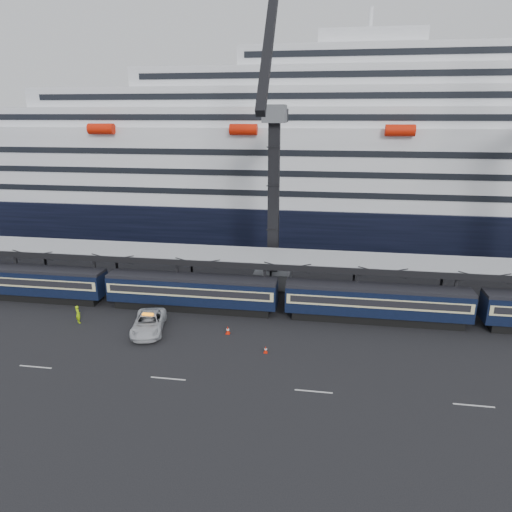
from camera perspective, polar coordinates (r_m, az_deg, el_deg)
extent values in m
plane|color=black|center=(43.52, 26.70, -13.54)|extent=(260.00, 260.00, 0.00)
cube|color=beige|center=(44.99, -25.84, -12.36)|extent=(3.00, 0.15, 0.02)
cube|color=beige|center=(39.83, -10.92, -14.81)|extent=(3.00, 0.15, 0.02)
cube|color=beige|center=(37.90, 7.21, -16.44)|extent=(3.00, 0.15, 0.02)
cube|color=beige|center=(39.68, 25.58, -16.50)|extent=(3.00, 0.15, 0.02)
cube|color=black|center=(60.58, -26.45, -4.38)|extent=(17.48, 2.40, 0.90)
cube|color=black|center=(59.99, -26.68, -2.78)|extent=(19.00, 2.80, 2.70)
cube|color=beige|center=(59.90, -26.72, -2.51)|extent=(18.62, 2.92, 1.05)
cube|color=black|center=(59.88, -26.72, -2.46)|extent=(17.86, 2.98, 0.70)
cube|color=black|center=(59.54, -26.87, -1.42)|extent=(19.00, 2.50, 0.35)
cube|color=black|center=(51.96, -7.94, -6.12)|extent=(17.48, 2.40, 0.90)
cube|color=black|center=(51.28, -8.03, -4.27)|extent=(19.00, 2.80, 2.70)
cube|color=beige|center=(51.17, -8.04, -3.96)|extent=(18.62, 2.92, 1.05)
cube|color=black|center=(51.15, -8.04, -3.91)|extent=(17.86, 2.98, 0.70)
cube|color=black|center=(50.75, -8.10, -2.70)|extent=(19.00, 2.50, 0.35)
cube|color=black|center=(50.30, 14.66, -7.36)|extent=(17.48, 2.40, 0.90)
cube|color=black|center=(49.59, 14.82, -5.47)|extent=(19.00, 2.80, 2.70)
cube|color=beige|center=(49.48, 14.85, -5.15)|extent=(18.62, 2.92, 1.05)
cube|color=black|center=(49.46, 14.85, -5.10)|extent=(17.86, 2.98, 0.70)
cube|color=black|center=(49.04, 14.95, -3.85)|extent=(19.00, 2.50, 0.35)
cube|color=#999BA1|center=(53.74, 23.17, -0.97)|extent=(130.00, 6.00, 0.25)
cube|color=black|center=(51.08, 23.91, -2.33)|extent=(130.00, 0.25, 0.70)
cube|color=black|center=(56.60, 22.44, -0.31)|extent=(130.00, 0.25, 0.70)
cube|color=black|center=(61.92, -27.63, -1.88)|extent=(0.25, 0.25, 5.40)
cube|color=black|center=(66.25, -24.85, -0.33)|extent=(0.25, 0.25, 5.40)
cube|color=black|center=(56.65, -19.42, -2.52)|extent=(0.25, 0.25, 5.40)
cube|color=black|center=(61.35, -17.03, -0.78)|extent=(0.25, 0.25, 5.40)
cube|color=black|center=(52.77, -9.76, -3.20)|extent=(0.25, 0.25, 5.40)
cube|color=black|center=(57.79, -8.04, -1.28)|extent=(0.25, 0.25, 5.40)
cube|color=black|center=(50.59, 1.08, -3.85)|extent=(0.25, 0.25, 5.40)
cube|color=black|center=(55.81, 1.85, -1.79)|extent=(0.25, 0.25, 5.40)
cube|color=black|center=(50.34, 12.46, -4.39)|extent=(0.25, 0.25, 5.40)
cube|color=black|center=(55.58, 12.15, -2.27)|extent=(0.25, 0.25, 5.40)
cube|color=black|center=(52.05, 23.54, -4.75)|extent=(0.25, 0.25, 5.40)
cube|color=black|center=(57.14, 22.21, -2.66)|extent=(0.25, 0.25, 5.40)
cube|color=black|center=(84.53, 17.99, 4.56)|extent=(200.00, 28.00, 7.00)
cube|color=silver|center=(83.08, 18.60, 10.96)|extent=(190.00, 26.88, 12.00)
cube|color=silver|center=(82.70, 19.12, 16.11)|extent=(160.00, 24.64, 3.00)
cube|color=black|center=(70.53, 20.84, 15.88)|extent=(153.60, 0.12, 0.90)
cube|color=silver|center=(82.73, 19.33, 18.18)|extent=(124.00, 21.84, 3.00)
cube|color=black|center=(71.95, 20.88, 18.29)|extent=(119.04, 0.12, 0.90)
cube|color=silver|center=(82.88, 19.55, 20.24)|extent=(90.00, 19.04, 3.00)
cube|color=black|center=(73.48, 20.92, 20.60)|extent=(86.40, 0.12, 0.90)
cube|color=silver|center=(83.13, 19.77, 22.29)|extent=(56.00, 16.24, 3.00)
cube|color=black|center=(75.13, 20.96, 22.81)|extent=(53.76, 0.12, 0.90)
cube|color=silver|center=(82.48, 13.97, 24.56)|extent=(16.00, 12.00, 2.50)
cylinder|color=red|center=(75.73, -18.77, 14.82)|extent=(4.00, 1.60, 1.60)
cylinder|color=red|center=(68.64, -1.57, 15.52)|extent=(4.00, 1.60, 1.60)
cylinder|color=red|center=(68.24, 17.57, 14.74)|extent=(4.00, 1.60, 1.60)
cube|color=#4F5157|center=(58.43, 2.10, -2.67)|extent=(4.50, 4.50, 2.00)
cube|color=black|center=(55.81, 2.21, 7.02)|extent=(1.30, 1.30, 18.00)
cube|color=#4F5157|center=(54.90, 2.34, 17.35)|extent=(2.60, 3.20, 2.00)
cube|color=black|center=(49.64, 1.61, 25.34)|extent=(0.90, 12.26, 14.37)
cube|color=black|center=(57.41, 2.64, 17.34)|extent=(0.90, 5.04, 0.90)
cube|color=black|center=(59.91, 2.91, 17.15)|extent=(2.20, 1.60, 1.60)
imported|color=silver|center=(47.58, -13.28, -8.15)|extent=(4.29, 6.89, 1.78)
imported|color=#A6E00B|center=(51.54, -21.36, -6.80)|extent=(0.83, 0.79, 1.92)
cube|color=red|center=(46.27, -3.54, -9.64)|extent=(0.43, 0.43, 0.04)
cone|color=red|center=(46.08, -3.55, -9.17)|extent=(0.36, 0.36, 0.81)
cylinder|color=white|center=(46.08, -3.55, -9.17)|extent=(0.30, 0.30, 0.13)
cube|color=red|center=(42.84, 1.20, -11.97)|extent=(0.34, 0.34, 0.04)
cone|color=red|center=(42.68, 1.21, -11.57)|extent=(0.29, 0.29, 0.65)
cylinder|color=white|center=(42.68, 1.21, -11.57)|extent=(0.24, 0.24, 0.11)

